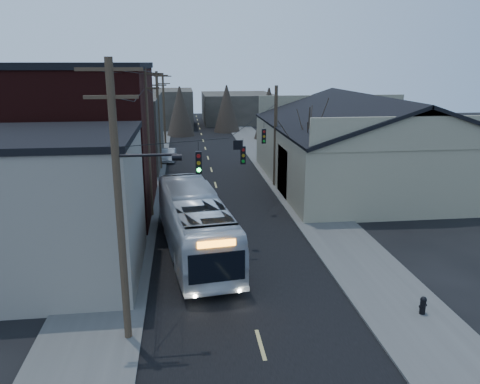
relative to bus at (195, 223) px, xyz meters
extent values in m
plane|color=black|center=(2.18, -11.31, -1.72)|extent=(160.00, 160.00, 0.00)
cube|color=black|center=(2.18, 18.69, -1.71)|extent=(9.00, 110.00, 0.02)
cube|color=#474744|center=(-4.32, 18.69, -1.66)|extent=(4.00, 110.00, 0.12)
cube|color=#474744|center=(8.68, 18.69, -1.66)|extent=(4.00, 110.00, 0.12)
cube|color=gray|center=(-6.82, -2.31, 1.78)|extent=(8.00, 8.00, 7.00)
cube|color=black|center=(-7.82, 8.69, 3.28)|extent=(10.00, 12.00, 10.00)
cube|color=#2F2B25|center=(-7.32, 24.69, 1.78)|extent=(9.00, 14.00, 7.00)
cube|color=gray|center=(15.18, 13.69, 0.78)|extent=(16.00, 20.00, 5.00)
cube|color=black|center=(11.18, 13.69, 4.58)|extent=(8.16, 20.60, 2.86)
cube|color=black|center=(19.18, 13.69, 4.58)|extent=(8.16, 20.60, 2.86)
cube|color=#2F2B25|center=(-3.82, 53.69, 1.28)|extent=(10.00, 12.00, 6.00)
cube|color=#2F2B25|center=(9.18, 58.69, 0.78)|extent=(12.00, 14.00, 5.00)
cone|color=black|center=(8.68, 8.69, 1.88)|extent=(0.40, 0.40, 7.20)
cylinder|color=#382B1E|center=(-2.82, -8.31, 3.53)|extent=(0.28, 0.28, 10.50)
cube|color=#382B1E|center=(-2.82, -8.31, 8.38)|extent=(2.20, 0.12, 0.12)
cylinder|color=#382B1E|center=(-2.82, 6.69, 3.28)|extent=(0.28, 0.28, 10.00)
cube|color=#382B1E|center=(-2.82, 6.69, 7.88)|extent=(2.20, 0.12, 0.12)
cylinder|color=#382B1E|center=(-2.82, 21.69, 3.03)|extent=(0.28, 0.28, 9.50)
cube|color=#382B1E|center=(-2.82, 21.69, 7.38)|extent=(2.20, 0.12, 0.12)
cylinder|color=#382B1E|center=(-2.82, 36.69, 2.78)|extent=(0.28, 0.28, 9.00)
cube|color=#382B1E|center=(-2.82, 36.69, 6.88)|extent=(2.20, 0.12, 0.12)
cylinder|color=#382B1E|center=(7.18, 13.69, 2.53)|extent=(0.28, 0.28, 8.50)
cube|color=black|center=(0.18, -3.81, 4.23)|extent=(0.28, 0.20, 1.00)
cube|color=black|center=(2.78, 0.69, 3.63)|extent=(0.28, 0.20, 1.00)
cube|color=black|center=(4.98, 6.69, 3.73)|extent=(0.28, 0.20, 1.00)
imported|color=silver|center=(0.00, 0.00, 0.00)|extent=(4.46, 12.65, 3.45)
imported|color=#AAADB1|center=(-2.12, 25.50, -1.06)|extent=(1.65, 4.10, 1.33)
cylinder|color=black|center=(9.27, -8.07, -1.30)|extent=(0.25, 0.25, 0.62)
sphere|color=black|center=(9.27, -8.07, -0.96)|extent=(0.27, 0.27, 0.27)
cylinder|color=black|center=(9.27, -8.07, -1.24)|extent=(0.38, 0.24, 0.12)
camera|label=1|loc=(-0.47, -24.58, 8.60)|focal=35.00mm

